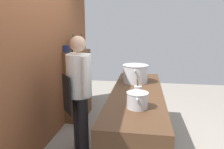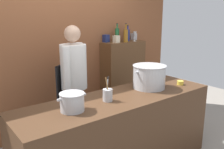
# 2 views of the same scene
# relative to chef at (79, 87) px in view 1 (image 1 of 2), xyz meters

# --- Properties ---
(brick_back_panel) EXTENTS (4.40, 0.10, 3.00)m
(brick_back_panel) POSITION_rel_chef_xyz_m (0.14, 0.62, 0.54)
(brick_back_panel) COLOR brown
(brick_back_panel) RESTS_ON ground_plane
(prep_counter) EXTENTS (2.36, 0.70, 0.90)m
(prep_counter) POSITION_rel_chef_xyz_m (0.14, -0.78, -0.51)
(prep_counter) COLOR #472D1C
(prep_counter) RESTS_ON ground_plane
(bar_cabinet) EXTENTS (0.76, 0.32, 1.34)m
(bar_cabinet) POSITION_rel_chef_xyz_m (1.19, 0.41, -0.30)
(bar_cabinet) COLOR brown
(bar_cabinet) RESTS_ON ground_plane
(chef) EXTENTS (0.45, 0.42, 1.66)m
(chef) POSITION_rel_chef_xyz_m (0.00, 0.00, 0.00)
(chef) COLOR black
(chef) RESTS_ON ground_plane
(stockpot_large) EXTENTS (0.47, 0.41, 0.29)m
(stockpot_large) POSITION_rel_chef_xyz_m (0.65, -0.73, 0.08)
(stockpot_large) COLOR #B7BABF
(stockpot_large) RESTS_ON prep_counter
(stockpot_small) EXTENTS (0.30, 0.24, 0.18)m
(stockpot_small) POSITION_rel_chef_xyz_m (-0.46, -0.81, 0.02)
(stockpot_small) COLOR #B7BABF
(stockpot_small) RESTS_ON prep_counter
(utensil_crock) EXTENTS (0.10, 0.10, 0.27)m
(utensil_crock) POSITION_rel_chef_xyz_m (-0.04, -0.80, 0.01)
(utensil_crock) COLOR #B7BABF
(utensil_crock) RESTS_ON prep_counter
(butter_jar) EXTENTS (0.08, 0.08, 0.05)m
(butter_jar) POSITION_rel_chef_xyz_m (1.07, -0.89, -0.04)
(butter_jar) COLOR yellow
(butter_jar) RESTS_ON prep_counter
(wine_bottle_green) EXTENTS (0.07, 0.07, 0.30)m
(wine_bottle_green) POSITION_rel_chef_xyz_m (1.08, 0.43, 0.49)
(wine_bottle_green) COLOR #1E592D
(wine_bottle_green) RESTS_ON bar_cabinet
(wine_bottle_cobalt) EXTENTS (0.07, 0.07, 0.27)m
(wine_bottle_cobalt) POSITION_rel_chef_xyz_m (1.31, 0.43, 0.48)
(wine_bottle_cobalt) COLOR navy
(wine_bottle_cobalt) RESTS_ON bar_cabinet
(wine_bottle_amber) EXTENTS (0.07, 0.07, 0.31)m
(wine_bottle_amber) POSITION_rel_chef_xyz_m (1.16, 0.30, 0.49)
(wine_bottle_amber) COLOR #8C5919
(wine_bottle_amber) RESTS_ON bar_cabinet
(wine_glass_wide) EXTENTS (0.07, 0.07, 0.17)m
(wine_glass_wide) POSITION_rel_chef_xyz_m (1.37, 0.33, 0.49)
(wine_glass_wide) COLOR silver
(wine_glass_wide) RESTS_ON bar_cabinet
(spice_tin_cream) EXTENTS (0.09, 0.09, 0.12)m
(spice_tin_cream) POSITION_rel_chef_xyz_m (1.00, 0.36, 0.43)
(spice_tin_cream) COLOR beige
(spice_tin_cream) RESTS_ON bar_cabinet
(spice_tin_navy) EXTENTS (0.09, 0.09, 0.12)m
(spice_tin_navy) POSITION_rel_chef_xyz_m (0.91, 0.51, 0.43)
(spice_tin_navy) COLOR navy
(spice_tin_navy) RESTS_ON bar_cabinet
(spice_tin_silver) EXTENTS (0.08, 0.08, 0.12)m
(spice_tin_silver) POSITION_rel_chef_xyz_m (1.51, 0.49, 0.43)
(spice_tin_silver) COLOR #B2B2B7
(spice_tin_silver) RESTS_ON bar_cabinet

